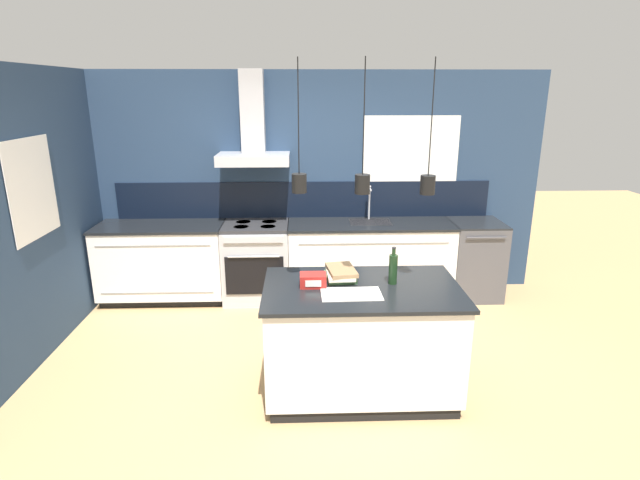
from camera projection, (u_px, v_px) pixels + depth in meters
name	position (u px, v px, depth m)	size (l,w,h in m)	color
ground_plane	(307.00, 374.00, 4.36)	(16.00, 16.00, 0.00)	tan
wall_back	(302.00, 180.00, 5.88)	(5.60, 2.40, 2.60)	navy
wall_left	(40.00, 212.00, 4.57)	(0.08, 3.80, 2.60)	navy
counter_run_left	(163.00, 262.00, 5.79)	(1.44, 0.64, 0.91)	black
counter_run_sink	(370.00, 260.00, 5.88)	(1.91, 0.64, 1.32)	black
oven_range	(257.00, 262.00, 5.83)	(0.75, 0.66, 0.91)	#B5B5BA
dishwasher	(474.00, 259.00, 5.92)	(0.59, 0.65, 0.91)	#4C4C51
kitchen_island	(361.00, 339.00, 4.01)	(1.54, 0.95, 0.91)	black
bottle_on_island	(393.00, 268.00, 3.92)	(0.07, 0.07, 0.30)	#193319
book_stack	(341.00, 273.00, 4.03)	(0.26, 0.35, 0.09)	#4C7F4C
red_supply_box	(313.00, 280.00, 3.89)	(0.20, 0.15, 0.10)	red
paper_pile	(351.00, 294.00, 3.74)	(0.46, 0.27, 0.01)	silver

